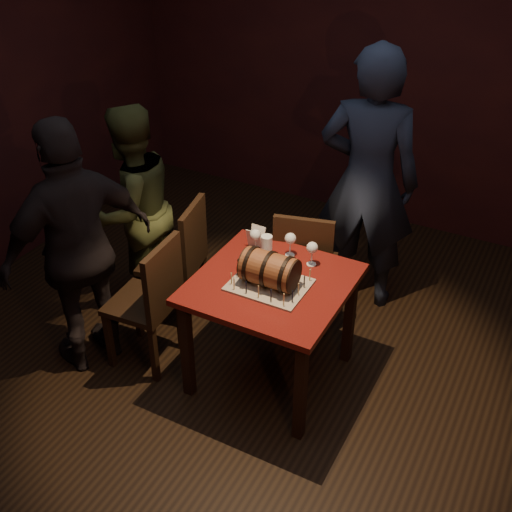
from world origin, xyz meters
The scene contains 16 objects.
room_shell centered at (0.00, 0.00, 1.40)m, with size 5.04×5.04×2.80m.
pub_table centered at (0.00, 0.12, 0.64)m, with size 0.90×0.90×0.75m.
cake_board centered at (0.01, 0.08, 0.76)m, with size 0.45×0.35×0.01m, color gray.
barrel_cake centered at (0.01, 0.08, 0.86)m, with size 0.38×0.22×0.22m.
birthday_candles centered at (0.01, 0.08, 0.80)m, with size 0.40×0.30×0.09m.
wine_glass_left centered at (-0.24, 0.37, 0.87)m, with size 0.07×0.07×0.16m.
wine_glass_mid centered at (-0.03, 0.43, 0.87)m, with size 0.07×0.07×0.16m.
wine_glass_right centered at (0.14, 0.40, 0.87)m, with size 0.07×0.07×0.16m.
pint_of_ale centered at (-0.15, 0.35, 0.82)m, with size 0.07×0.07×0.15m.
menu_card centered at (-0.27, 0.42, 0.81)m, with size 0.10×0.05×0.13m, color white, non-canonical shape.
chair_back centered at (-0.04, 0.70, 0.52)m, with size 0.49×0.49×0.93m.
chair_left_rear centered at (-0.84, 0.39, 0.52)m, with size 0.47×0.47×0.93m.
chair_left_front centered at (-0.73, -0.11, 0.52)m, with size 0.43×0.43×0.93m.
person_back centered at (0.18, 1.23, 0.96)m, with size 0.70×0.46×1.93m, color #1B2237.
person_left_rear centered at (-1.26, 0.43, 0.76)m, with size 0.74×0.58×1.52m, color #3B4120.
person_left_front centered at (-1.13, -0.26, 0.85)m, with size 1.00×0.41×1.70m, color black.
Camera 1 is at (1.39, -2.67, 2.96)m, focal length 45.00 mm.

